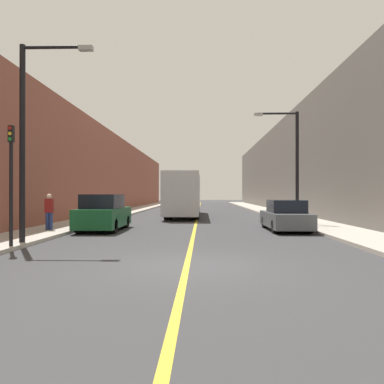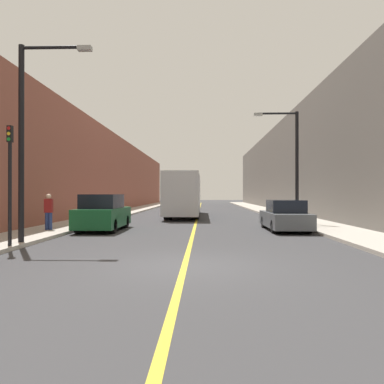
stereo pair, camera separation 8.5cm
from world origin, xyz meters
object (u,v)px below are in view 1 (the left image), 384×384
parked_suv_left (104,214)px  street_lamp_right (293,158)px  pedestrian (49,211)px  traffic_light (11,180)px  bus (184,194)px  car_right_near (285,217)px  street_lamp_left (29,128)px

parked_suv_left → street_lamp_right: 11.35m
street_lamp_right → pedestrian: size_ratio=3.84×
parked_suv_left → traffic_light: size_ratio=1.14×
bus → car_right_near: (5.70, -11.73, -1.13)m
parked_suv_left → car_right_near: size_ratio=0.98×
bus → pedestrian: (-5.80, -13.15, -0.80)m
street_lamp_left → traffic_light: size_ratio=1.77×
street_lamp_right → traffic_light: (-11.66, -10.10, -1.64)m
parked_suv_left → street_lamp_left: bearing=-101.9°
car_right_near → pedestrian: pedestrian is taller
car_right_near → traffic_light: bearing=-146.9°
car_right_near → traffic_light: 12.65m
bus → traffic_light: bearing=-104.5°
car_right_near → street_lamp_right: (1.15, 3.25, 3.26)m
bus → car_right_near: bus is taller
traffic_light → parked_suv_left: bearing=78.6°
street_lamp_left → pedestrian: 5.58m
parked_suv_left → traffic_light: bearing=-101.4°
street_lamp_left → pedestrian: (-1.13, 4.46, -3.16)m
traffic_light → car_right_near: bearing=33.1°
traffic_light → pedestrian: (-0.98, 5.43, -1.28)m
street_lamp_right → traffic_light: size_ratio=1.65×
car_right_near → pedestrian: bearing=-173.0°
traffic_light → pedestrian: 5.67m
car_right_near → traffic_light: size_ratio=1.16×
car_right_near → bus: bearing=115.9°
bus → pedestrian: 14.39m
street_lamp_left → pedestrian: bearing=104.2°
car_right_near → pedestrian: 11.59m
bus → car_right_near: size_ratio=2.72×
street_lamp_right → pedestrian: 13.79m
street_lamp_left → street_lamp_right: size_ratio=1.07×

